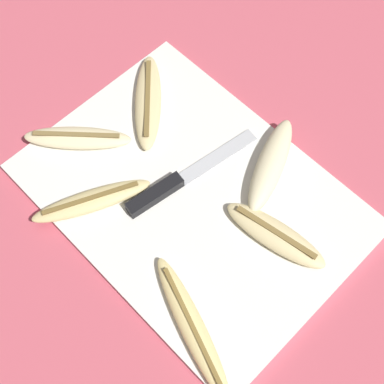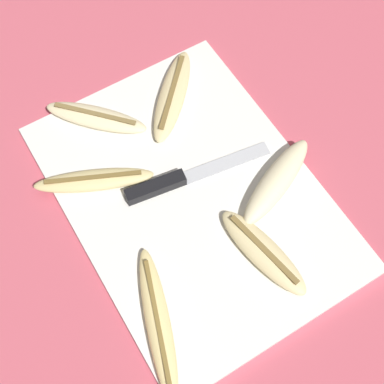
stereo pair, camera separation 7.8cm
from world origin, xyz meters
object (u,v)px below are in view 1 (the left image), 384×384
(banana_cream_curved, at_px, (77,138))
(banana_spotted_left, at_px, (92,201))
(banana_pale_long, at_px, (271,164))
(knife, at_px, (169,186))
(banana_golden_short, at_px, (192,327))
(banana_ripe_center, at_px, (275,235))
(banana_mellow_near, at_px, (148,101))

(banana_cream_curved, relative_size, banana_spotted_left, 0.84)
(banana_pale_long, relative_size, banana_spotted_left, 0.96)
(knife, height_order, banana_spotted_left, banana_spotted_left)
(knife, xyz_separation_m, banana_spotted_left, (-0.06, -0.10, 0.00))
(banana_golden_short, bearing_deg, banana_cream_curved, 167.02)
(knife, bearing_deg, banana_pale_long, 66.14)
(banana_pale_long, relative_size, banana_ripe_center, 1.03)
(banana_mellow_near, relative_size, banana_ripe_center, 0.97)
(banana_ripe_center, bearing_deg, knife, -161.88)
(banana_cream_curved, bearing_deg, banana_golden_short, -12.98)
(banana_pale_long, distance_m, banana_ripe_center, 0.11)
(banana_golden_short, relative_size, banana_spotted_left, 1.18)
(banana_mellow_near, height_order, banana_golden_short, same)
(banana_mellow_near, height_order, banana_spotted_left, banana_mellow_near)
(banana_pale_long, bearing_deg, banana_cream_curved, -143.95)
(banana_pale_long, relative_size, banana_mellow_near, 1.07)
(banana_spotted_left, bearing_deg, banana_pale_long, 57.71)
(knife, distance_m, banana_ripe_center, 0.17)
(banana_cream_curved, xyz_separation_m, banana_spotted_left, (0.10, -0.05, -0.00))
(banana_ripe_center, xyz_separation_m, banana_spotted_left, (-0.22, -0.15, -0.00))
(banana_mellow_near, distance_m, banana_ripe_center, 0.29)
(banana_cream_curved, height_order, banana_golden_short, same)
(knife, bearing_deg, banana_mellow_near, 157.47)
(banana_pale_long, bearing_deg, knife, -122.31)
(banana_ripe_center, bearing_deg, banana_spotted_left, -146.08)
(knife, distance_m, banana_cream_curved, 0.16)
(banana_mellow_near, xyz_separation_m, banana_ripe_center, (0.29, -0.03, 0.00))
(knife, xyz_separation_m, banana_golden_short, (0.17, -0.12, 0.00))
(banana_golden_short, bearing_deg, banana_mellow_near, 146.64)
(banana_mellow_near, distance_m, banana_spotted_left, 0.19)
(knife, distance_m, banana_mellow_near, 0.15)
(banana_pale_long, relative_size, banana_golden_short, 0.82)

